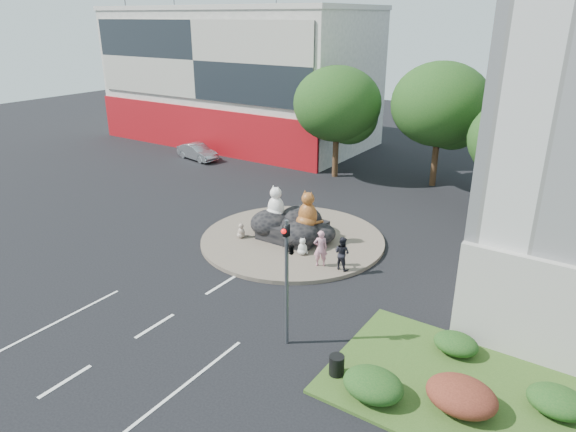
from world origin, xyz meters
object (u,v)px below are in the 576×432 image
at_px(kitten_calico, 241,230).
at_px(pedestrian_dark, 342,253).
at_px(kitten_white, 303,246).
at_px(cat_tabby, 308,209).
at_px(parked_car, 198,152).
at_px(litter_bin, 337,365).
at_px(cat_white, 276,202).
at_px(pedestrian_pink, 320,248).

height_order(kitten_calico, pedestrian_dark, pedestrian_dark).
height_order(kitten_calico, kitten_white, kitten_white).
bearing_deg(kitten_white, cat_tabby, 83.74).
xyz_separation_m(parked_car, litter_bin, (23.66, -18.43, -0.20)).
bearing_deg(pedestrian_dark, cat_white, -12.17).
height_order(pedestrian_pink, litter_bin, pedestrian_pink).
distance_m(cat_white, kitten_calico, 2.44).
bearing_deg(litter_bin, pedestrian_pink, 124.45).
bearing_deg(pedestrian_dark, pedestrian_pink, 21.08).
relative_size(cat_tabby, parked_car, 0.49).
bearing_deg(cat_white, pedestrian_dark, -8.30).
bearing_deg(parked_car, pedestrian_dark, -109.79).
xyz_separation_m(pedestrian_pink, litter_bin, (4.54, -6.62, -0.64)).
bearing_deg(pedestrian_pink, kitten_white, -60.78).
bearing_deg(kitten_white, pedestrian_dark, -36.99).
relative_size(cat_tabby, litter_bin, 2.80).
relative_size(cat_white, pedestrian_pink, 1.02).
distance_m(kitten_calico, kitten_white, 3.92).
xyz_separation_m(cat_white, pedestrian_dark, (5.11, -1.82, -1.01)).
relative_size(kitten_calico, pedestrian_pink, 0.46).
bearing_deg(litter_bin, kitten_calico, 144.04).
bearing_deg(cat_tabby, kitten_white, -63.15).
bearing_deg(cat_white, parked_car, 158.42).
distance_m(pedestrian_pink, litter_bin, 8.05).
bearing_deg(pedestrian_pink, cat_tabby, -82.66).
distance_m(cat_white, cat_tabby, 2.10).
bearing_deg(parked_car, kitten_calico, -119.21).
relative_size(cat_white, parked_car, 0.46).
bearing_deg(pedestrian_dark, kitten_calico, 4.87).
bearing_deg(kitten_white, parked_car, 119.12).
bearing_deg(cat_tabby, litter_bin, -48.42).
bearing_deg(pedestrian_dark, cat_tabby, -22.79).
bearing_deg(kitten_calico, pedestrian_pink, 20.92).
height_order(cat_white, kitten_calico, cat_white).
xyz_separation_m(kitten_white, pedestrian_dark, (2.44, -0.36, 0.38)).
height_order(pedestrian_pink, pedestrian_dark, pedestrian_pink).
bearing_deg(litter_bin, cat_tabby, 127.06).
bearing_deg(kitten_white, litter_bin, -79.18).
distance_m(cat_white, litter_bin, 12.33).
distance_m(cat_tabby, kitten_calico, 3.94).
height_order(kitten_calico, parked_car, parked_car).
relative_size(cat_white, kitten_white, 2.08).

